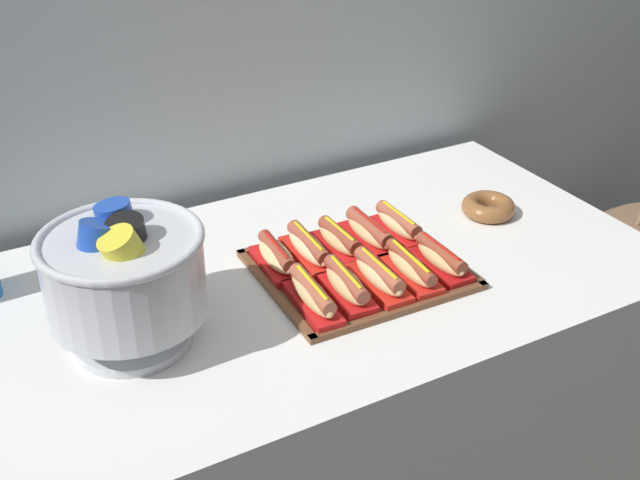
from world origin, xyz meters
name	(u,v)px	position (x,y,z in m)	size (l,w,h in m)	color
buffet_table	(310,404)	(0.00, 0.00, 0.40)	(1.51, 0.81, 0.76)	white
serving_tray	(358,270)	(0.09, -0.04, 0.76)	(0.41, 0.37, 0.01)	brown
hot_dog_0	(312,296)	(-0.06, -0.12, 0.80)	(0.07, 0.18, 0.06)	red
hot_dog_1	(346,286)	(0.02, -0.12, 0.80)	(0.08, 0.16, 0.06)	red
hot_dog_2	(379,276)	(0.09, -0.13, 0.80)	(0.07, 0.17, 0.06)	red
hot_dog_3	(410,268)	(0.17, -0.13, 0.79)	(0.07, 0.18, 0.06)	red
hot_dog_4	(441,259)	(0.24, -0.13, 0.79)	(0.06, 0.16, 0.06)	#B21414
hot_dog_5	(277,257)	(-0.05, 0.04, 0.79)	(0.08, 0.16, 0.06)	red
hot_dog_6	(309,248)	(0.02, 0.04, 0.79)	(0.07, 0.18, 0.06)	red
hot_dog_7	(340,241)	(0.10, 0.04, 0.79)	(0.07, 0.15, 0.06)	red
hot_dog_8	(369,233)	(0.17, 0.04, 0.79)	(0.07, 0.18, 0.06)	red
hot_dog_9	(398,225)	(0.25, 0.04, 0.79)	(0.06, 0.16, 0.06)	red
punch_bowl	(124,274)	(-0.39, -0.05, 0.91)	(0.29, 0.29, 0.27)	silver
donut	(488,207)	(0.50, 0.03, 0.78)	(0.13, 0.13, 0.04)	brown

